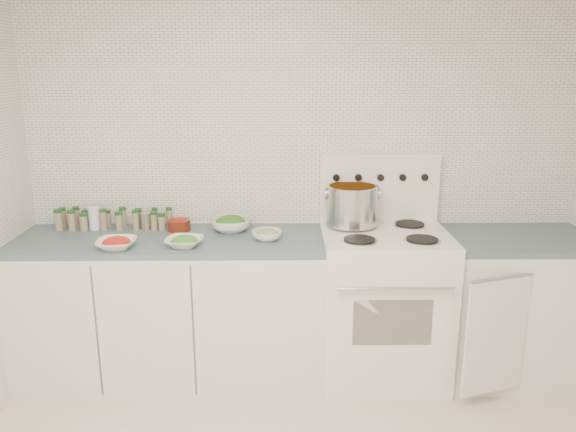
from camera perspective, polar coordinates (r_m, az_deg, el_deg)
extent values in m
cube|color=white|center=(3.61, 1.64, 4.63)|extent=(3.50, 0.02, 2.50)
cube|color=white|center=(3.61, -11.61, -9.29)|extent=(1.85, 0.62, 0.86)
cube|color=#455967|center=(3.46, -12.01, -2.48)|extent=(1.85, 0.62, 0.03)
cube|color=white|center=(3.58, 9.56, -8.96)|extent=(0.76, 0.65, 0.92)
cube|color=black|center=(3.28, 10.56, -10.58)|extent=(0.45, 0.01, 0.28)
cylinder|color=silver|center=(3.15, 10.89, -7.29)|extent=(0.65, 0.02, 0.02)
cube|color=white|center=(3.42, 9.89, -1.80)|extent=(0.76, 0.65, 0.01)
cube|color=white|center=(3.64, 9.23, 2.88)|extent=(0.76, 0.06, 0.43)
cylinder|color=silver|center=(3.24, 7.27, -2.48)|extent=(0.21, 0.21, 0.01)
cylinder|color=black|center=(3.23, 7.27, -2.38)|extent=(0.18, 0.18, 0.01)
cylinder|color=silver|center=(3.30, 13.47, -2.41)|extent=(0.21, 0.21, 0.01)
cylinder|color=black|center=(3.30, 13.47, -2.31)|extent=(0.18, 0.18, 0.01)
cylinder|color=silver|center=(3.54, 6.58, -0.92)|extent=(0.21, 0.21, 0.01)
cylinder|color=black|center=(3.54, 6.58, -0.82)|extent=(0.18, 0.18, 0.01)
cylinder|color=silver|center=(3.60, 12.27, -0.88)|extent=(0.21, 0.21, 0.01)
cylinder|color=black|center=(3.60, 12.27, -0.79)|extent=(0.18, 0.18, 0.01)
cylinder|color=black|center=(3.56, 4.91, 3.92)|extent=(0.04, 0.02, 0.04)
cylinder|color=black|center=(3.57, 7.15, 3.91)|extent=(0.04, 0.02, 0.04)
cylinder|color=black|center=(3.60, 9.37, 3.89)|extent=(0.04, 0.02, 0.04)
cylinder|color=black|center=(3.62, 11.56, 3.87)|extent=(0.04, 0.02, 0.04)
cylinder|color=black|center=(3.65, 13.71, 3.84)|extent=(0.04, 0.02, 0.04)
cube|color=white|center=(3.83, 21.87, -8.66)|extent=(0.89, 0.62, 0.86)
cube|color=#455967|center=(3.68, 22.55, -2.22)|extent=(0.89, 0.62, 0.03)
cube|color=white|center=(3.43, 20.36, -11.39)|extent=(0.39, 0.14, 0.70)
cylinder|color=silver|center=(3.49, 6.51, 1.13)|extent=(0.32, 0.32, 0.24)
cylinder|color=#C76A1C|center=(3.47, 6.56, 2.84)|extent=(0.29, 0.29, 0.03)
torus|color=silver|center=(3.46, 3.84, 2.30)|extent=(0.01, 0.08, 0.08)
torus|color=silver|center=(3.50, 9.21, 2.29)|extent=(0.01, 0.08, 0.08)
imported|color=white|center=(3.32, -17.03, -2.74)|extent=(0.22, 0.22, 0.05)
ellipsoid|color=red|center=(3.32, -17.04, -2.55)|extent=(0.16, 0.16, 0.07)
imported|color=white|center=(3.26, -10.50, -2.65)|extent=(0.24, 0.24, 0.05)
ellipsoid|color=#287C2E|center=(3.26, -10.51, -2.47)|extent=(0.15, 0.15, 0.07)
imported|color=white|center=(3.53, -5.84, -0.88)|extent=(0.34, 0.34, 0.08)
ellipsoid|color=#295718|center=(3.52, -5.85, -0.54)|extent=(0.19, 0.19, 0.08)
imported|color=white|center=(3.34, -2.16, -1.96)|extent=(0.22, 0.22, 0.06)
ellipsoid|color=#2A5421|center=(3.33, -2.16, -1.71)|extent=(0.13, 0.13, 0.06)
cylinder|color=#591D0F|center=(3.58, -10.99, -0.92)|extent=(0.14, 0.14, 0.07)
ellipsoid|color=#A31E0B|center=(3.58, -11.01, -0.54)|extent=(0.10, 0.10, 0.05)
cylinder|color=white|center=(3.75, -19.08, -0.20)|extent=(0.08, 0.08, 0.14)
cylinder|color=#A3988A|center=(3.67, -14.21, -0.45)|extent=(0.09, 0.09, 0.10)
cylinder|color=gray|center=(3.88, -21.84, -0.23)|extent=(0.04, 0.04, 0.11)
cylinder|color=#14481A|center=(3.86, -21.93, 0.66)|extent=(0.04, 0.04, 0.02)
cylinder|color=gray|center=(3.83, -20.68, -0.24)|extent=(0.04, 0.04, 0.12)
cylinder|color=#14481A|center=(3.81, -20.77, 0.74)|extent=(0.04, 0.04, 0.02)
cylinder|color=gray|center=(3.83, -19.82, -0.34)|extent=(0.04, 0.04, 0.09)
cylinder|color=#14481A|center=(3.82, -19.89, 0.45)|extent=(0.05, 0.05, 0.02)
cylinder|color=gray|center=(3.78, -17.84, -0.38)|extent=(0.04, 0.04, 0.09)
cylinder|color=#14481A|center=(3.77, -17.91, 0.41)|extent=(0.04, 0.04, 0.02)
cylinder|color=gray|center=(3.74, -16.40, -0.25)|extent=(0.04, 0.04, 0.11)
cylinder|color=#14481A|center=(3.72, -16.48, 0.72)|extent=(0.05, 0.05, 0.02)
cylinder|color=gray|center=(3.72, -14.94, -0.30)|extent=(0.04, 0.04, 0.10)
cylinder|color=#14481A|center=(3.71, -15.00, 0.59)|extent=(0.05, 0.05, 0.02)
cylinder|color=gray|center=(3.70, -13.36, -0.24)|extent=(0.04, 0.04, 0.10)
cylinder|color=#14481A|center=(3.69, -13.42, 0.68)|extent=(0.04, 0.04, 0.02)
cylinder|color=gray|center=(3.68, -11.96, -0.22)|extent=(0.04, 0.04, 0.11)
cylinder|color=#14481A|center=(3.67, -12.01, 0.73)|extent=(0.04, 0.04, 0.02)
cylinder|color=gray|center=(3.80, -22.28, -0.50)|extent=(0.05, 0.05, 0.12)
cylinder|color=#14481A|center=(3.78, -22.38, 0.48)|extent=(0.05, 0.05, 0.02)
cylinder|color=gray|center=(3.77, -21.10, -0.54)|extent=(0.05, 0.05, 0.11)
cylinder|color=#14481A|center=(3.75, -21.19, 0.42)|extent=(0.05, 0.05, 0.02)
cylinder|color=gray|center=(3.73, -20.04, -0.71)|extent=(0.05, 0.05, 0.10)
cylinder|color=#14481A|center=(3.72, -20.12, 0.15)|extent=(0.05, 0.05, 0.02)
cylinder|color=gray|center=(3.70, -18.22, -0.49)|extent=(0.04, 0.04, 0.12)
cylinder|color=#14481A|center=(3.69, -18.31, 0.54)|extent=(0.04, 0.04, 0.02)
cylinder|color=gray|center=(3.67, -16.79, -0.64)|extent=(0.05, 0.05, 0.10)
cylinder|color=#14481A|center=(3.66, -16.86, 0.25)|extent=(0.05, 0.05, 0.02)
cylinder|color=gray|center=(3.64, -15.22, -0.55)|extent=(0.04, 0.04, 0.11)
cylinder|color=#14481A|center=(3.63, -15.29, 0.46)|extent=(0.04, 0.04, 0.02)
cylinder|color=gray|center=(3.62, -13.45, -0.63)|extent=(0.04, 0.04, 0.10)
cylinder|color=#14481A|center=(3.61, -13.51, 0.29)|extent=(0.04, 0.04, 0.02)
cylinder|color=gray|center=(3.61, -12.69, -0.72)|extent=(0.04, 0.04, 0.09)
cylinder|color=#14481A|center=(3.59, -12.74, 0.13)|extent=(0.05, 0.05, 0.02)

